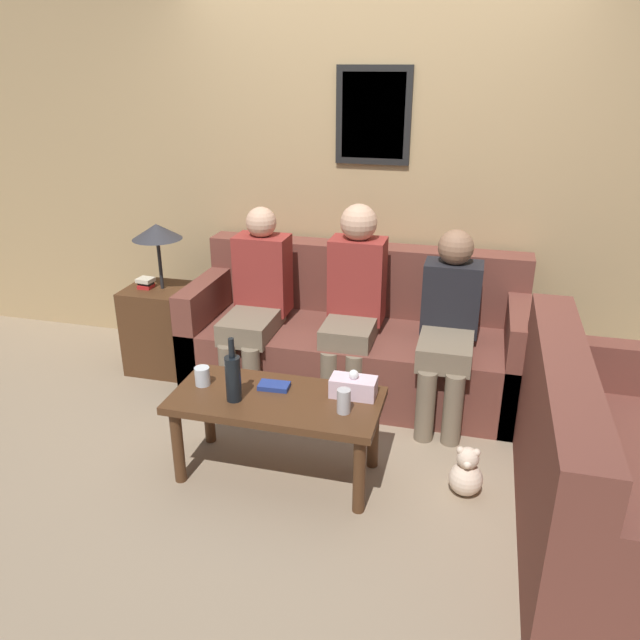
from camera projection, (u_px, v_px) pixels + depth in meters
ground_plane at (338, 421)px, 3.78m from camera, size 16.00×16.00×0.00m
wall_back at (372, 178)px, 4.12m from camera, size 9.00×0.08×2.60m
couch_main at (356, 341)px, 4.11m from camera, size 2.14×0.84×0.90m
couch_side at (613, 487)px, 2.70m from camera, size 0.84×1.59×0.90m
coffee_table at (276, 409)px, 3.16m from camera, size 1.06×0.50×0.46m
side_table_with_lamp at (160, 319)px, 4.31m from camera, size 0.42×0.40×1.04m
wine_bottle at (233, 377)px, 3.06m from camera, size 0.08×0.08×0.34m
drinking_glass at (202, 376)px, 3.24m from camera, size 0.08×0.08×0.10m
book_stack at (274, 386)px, 3.21m from camera, size 0.16×0.10×0.03m
soda_can at (344, 401)px, 2.98m from camera, size 0.07×0.07×0.12m
tissue_box at (353, 386)px, 3.13m from camera, size 0.23×0.12×0.15m
person_left at (257, 296)px, 3.98m from camera, size 0.34×0.64×1.18m
person_middle at (354, 297)px, 3.84m from camera, size 0.34×0.58×1.23m
person_right at (449, 320)px, 3.66m from camera, size 0.34×0.65×1.12m
teddy_bear at (466, 474)px, 3.11m from camera, size 0.17×0.17×0.27m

